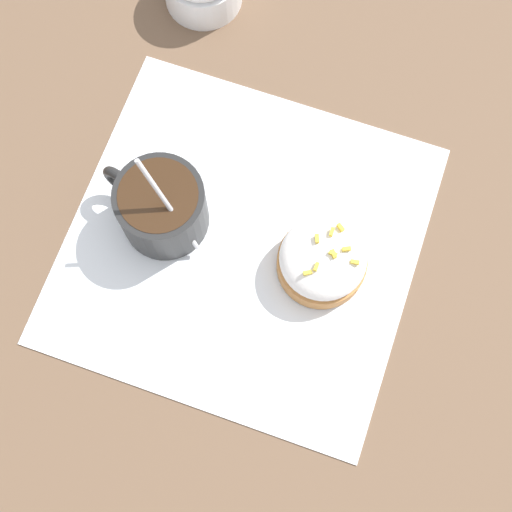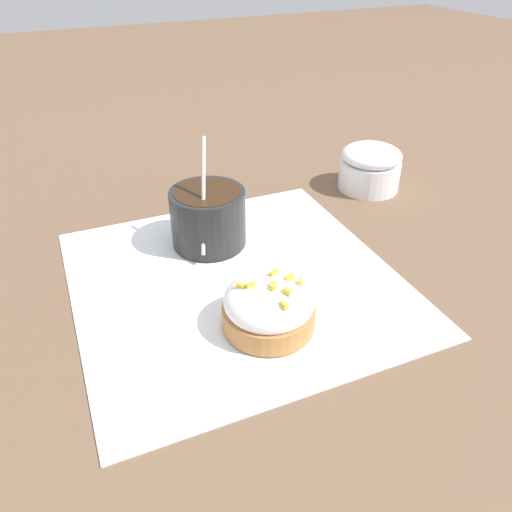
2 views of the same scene
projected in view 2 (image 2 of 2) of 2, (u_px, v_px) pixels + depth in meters
ground_plane at (236, 281)px, 0.47m from camera, size 3.00×3.00×0.00m
paper_napkin at (236, 280)px, 0.47m from camera, size 0.31×0.30×0.00m
coffee_cup at (206, 215)px, 0.51m from camera, size 0.10×0.08×0.11m
frosted_pastry at (272, 305)px, 0.41m from camera, size 0.08×0.08×0.05m
sugar_bowl at (370, 167)px, 0.63m from camera, size 0.08×0.08×0.06m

